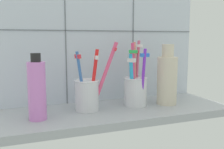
# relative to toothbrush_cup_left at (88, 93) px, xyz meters

# --- Properties ---
(counter_slab) EXTENTS (0.64, 0.22, 0.02)m
(counter_slab) POSITION_rel_toothbrush_cup_left_xyz_m (0.07, -0.02, -0.06)
(counter_slab) COLOR #9EA3A8
(counter_slab) RESTS_ON ground
(tile_wall_back) EXTENTS (0.64, 0.02, 0.45)m
(tile_wall_back) POSITION_rel_toothbrush_cup_left_xyz_m (0.07, 0.10, 0.16)
(tile_wall_back) COLOR silver
(tile_wall_back) RESTS_ON ground
(toothbrush_cup_left) EXTENTS (0.11, 0.07, 0.18)m
(toothbrush_cup_left) POSITION_rel_toothbrush_cup_left_xyz_m (0.00, 0.00, 0.00)
(toothbrush_cup_left) COLOR silver
(toothbrush_cup_left) RESTS_ON counter_slab
(toothbrush_cup_right) EXTENTS (0.07, 0.09, 0.19)m
(toothbrush_cup_right) POSITION_rel_toothbrush_cup_left_xyz_m (0.14, 0.00, 0.00)
(toothbrush_cup_right) COLOR silver
(toothbrush_cup_right) RESTS_ON counter_slab
(ceramic_vase) EXTENTS (0.06, 0.06, 0.17)m
(ceramic_vase) POSITION_rel_toothbrush_cup_left_xyz_m (0.23, -0.01, 0.03)
(ceramic_vase) COLOR beige
(ceramic_vase) RESTS_ON counter_slab
(soap_bottle) EXTENTS (0.04, 0.04, 0.16)m
(soap_bottle) POSITION_rel_toothbrush_cup_left_xyz_m (-0.13, -0.03, 0.02)
(soap_bottle) COLOR #D47BD2
(soap_bottle) RESTS_ON counter_slab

